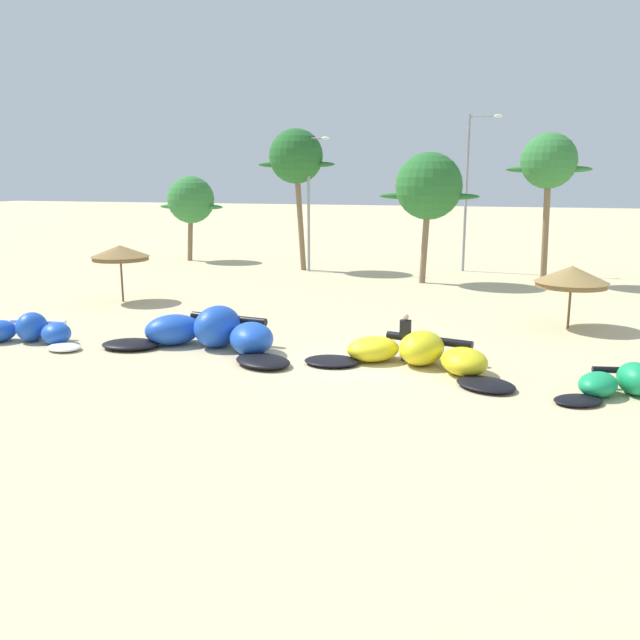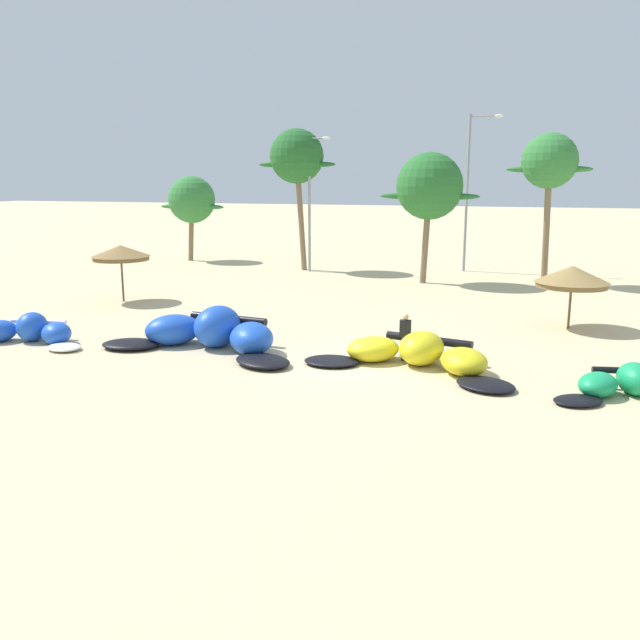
# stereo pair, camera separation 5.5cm
# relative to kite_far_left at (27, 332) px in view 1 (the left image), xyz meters

# --- Properties ---
(ground_plane) EXTENTS (260.00, 260.00, 0.00)m
(ground_plane) POSITION_rel_kite_far_left_xyz_m (12.32, 0.84, -0.43)
(ground_plane) COLOR beige
(kite_far_left) EXTENTS (5.40, 2.84, 1.11)m
(kite_far_left) POSITION_rel_kite_far_left_xyz_m (0.00, 0.00, 0.00)
(kite_far_left) COLOR white
(kite_far_left) RESTS_ON ground
(kite_left) EXTENTS (7.95, 4.13, 1.52)m
(kite_left) POSITION_rel_kite_far_left_xyz_m (7.01, 1.29, 0.16)
(kite_left) COLOR black
(kite_left) RESTS_ON ground
(kite_left_of_center) EXTENTS (7.27, 4.15, 1.12)m
(kite_left_of_center) POSITION_rel_kite_far_left_xyz_m (14.51, 1.21, 0.01)
(kite_left_of_center) COLOR black
(kite_left_of_center) RESTS_ON ground
(kite_center) EXTENTS (5.24, 2.99, 0.92)m
(kite_center) POSITION_rel_kite_far_left_xyz_m (21.01, 0.10, -0.07)
(kite_center) COLOR black
(kite_center) RESTS_ON ground
(beach_umbrella_near_van) EXTENTS (2.87, 2.87, 2.83)m
(beach_umbrella_near_van) POSITION_rel_kite_far_left_xyz_m (-1.61, 8.53, 2.03)
(beach_umbrella_near_van) COLOR brown
(beach_umbrella_near_van) RESTS_ON ground
(beach_umbrella_middle) EXTENTS (2.98, 2.98, 2.60)m
(beach_umbrella_middle) POSITION_rel_kite_far_left_xyz_m (19.47, 8.91, 1.74)
(beach_umbrella_middle) COLOR brown
(beach_umbrella_middle) RESTS_ON ground
(person_near_kites) EXTENTS (0.36, 0.24, 1.62)m
(person_near_kites) POSITION_rel_kite_far_left_xyz_m (13.98, 1.89, 0.39)
(person_near_kites) COLOR #383842
(person_near_kites) RESTS_ON ground
(palm_leftmost) EXTENTS (5.18, 3.45, 6.25)m
(palm_leftmost) POSITION_rel_kite_far_left_xyz_m (-6.47, 24.82, 4.05)
(palm_leftmost) COLOR #7F6647
(palm_leftmost) RESTS_ON ground
(palm_left) EXTENTS (5.34, 3.56, 9.27)m
(palm_left) POSITION_rel_kite_far_left_xyz_m (2.67, 22.47, 6.97)
(palm_left) COLOR #7F6647
(palm_left) RESTS_ON ground
(palm_left_of_gap) EXTENTS (5.77, 3.85, 7.56)m
(palm_left_of_gap) POSITION_rel_kite_far_left_xyz_m (11.93, 19.26, 5.16)
(palm_left_of_gap) COLOR #7F6647
(palm_left_of_gap) RESTS_ON ground
(palm_center_left) EXTENTS (4.71, 3.14, 8.61)m
(palm_center_left) POSITION_rel_kite_far_left_xyz_m (18.41, 21.09, 6.51)
(palm_center_left) COLOR #7F6647
(palm_center_left) RESTS_ON ground
(lamppost_west) EXTENTS (1.52, 0.24, 8.72)m
(lamppost_west) POSITION_rel_kite_far_left_xyz_m (3.82, 21.96, 4.44)
(lamppost_west) COLOR gray
(lamppost_west) RESTS_ON ground
(lamppost_west_center) EXTENTS (2.14, 0.24, 10.07)m
(lamppost_west_center) POSITION_rel_kite_far_left_xyz_m (13.63, 25.25, 5.20)
(lamppost_west_center) COLOR gray
(lamppost_west_center) RESTS_ON ground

